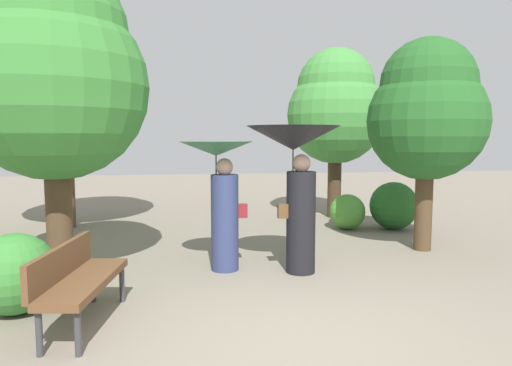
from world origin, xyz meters
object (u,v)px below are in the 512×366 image
Objects in this scene: person_right at (296,164)px; tree_mid_right at (336,107)px; person_left at (221,185)px; tree_near_right at (427,110)px; park_bench at (77,277)px; tree_mid_left at (60,72)px; tree_near_left at (53,70)px.

tree_mid_right is (1.99, 4.33, 1.10)m from person_right.
person_left is 3.75m from tree_near_right.
person_left is 0.52× the size of tree_near_right.
tree_mid_left is at bearing 23.52° from park_bench.
tree_mid_left is at bearing 42.86° from person_right.
person_left is 0.90× the size of person_right.
park_bench is 0.44× the size of tree_near_right.
person_right is 1.34× the size of park_bench.
tree_near_left is (-3.25, 0.30, 1.26)m from person_right.
tree_near_left is at bearing 27.77° from park_bench.
person_right is 0.48× the size of tree_near_left.
person_left is at bearing -0.61° from tree_near_left.
park_bench is 0.30× the size of tree_mid_left.
tree_mid_left is (-4.11, 3.95, 1.72)m from person_right.
tree_mid_right reaches higher than tree_near_right.
tree_mid_left is (-6.58, 2.98, 0.90)m from tree_near_right.
park_bench is (-1.59, -1.75, -0.73)m from person_left.
tree_near_left is (-0.63, 1.78, 2.30)m from park_bench.
tree_near_right reaches higher than person_left.
tree_mid_left is 6.15m from tree_mid_right.
tree_near_right is (3.50, 0.70, 1.13)m from person_left.
person_right is 0.52× the size of tree_mid_right.
tree_near_right is 0.69× the size of tree_mid_left.
person_left is at bearing -34.03° from park_bench.
person_right is 0.40× the size of tree_mid_left.
park_bench is 7.71m from tree_mid_right.
tree_mid_right is at bearing 37.50° from tree_near_left.
tree_near_left is 6.61m from tree_mid_right.
tree_near_right reaches higher than person_right.
tree_mid_right is (3.02, 4.05, 1.41)m from person_left.
person_right is at bearing -43.88° from tree_mid_left.
park_bench is 0.39× the size of tree_mid_right.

